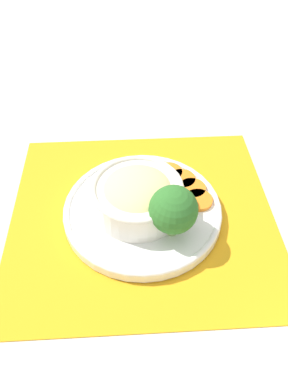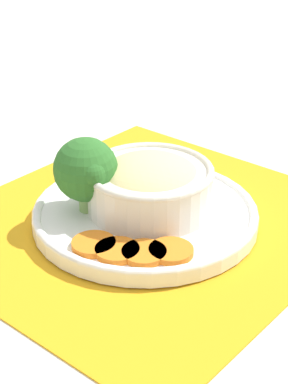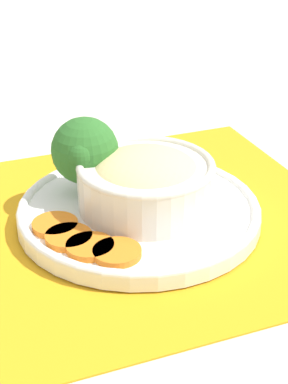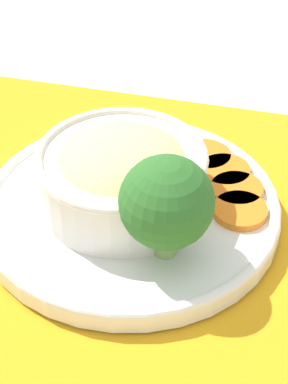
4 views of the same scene
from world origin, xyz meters
name	(u,v)px [view 2 (image 2 of 4)]	position (x,y,z in m)	size (l,w,h in m)	color
ground_plane	(145,224)	(0.00, 0.00, 0.00)	(4.00, 4.00, 0.00)	beige
placemat	(145,223)	(0.00, 0.00, 0.00)	(0.45, 0.48, 0.00)	orange
plate	(145,213)	(0.00, 0.00, 0.02)	(0.28, 0.28, 0.02)	white
bowl	(151,185)	(0.00, -0.01, 0.05)	(0.15, 0.15, 0.07)	silver
broccoli_floret	(86,170)	(0.05, 0.05, 0.07)	(0.08, 0.08, 0.09)	#84AD5B
carrot_slice_near	(94,244)	(-0.01, 0.10, 0.02)	(0.05, 0.05, 0.01)	orange
carrot_slice_middle	(117,251)	(-0.04, 0.09, 0.02)	(0.05, 0.05, 0.01)	orange
carrot_slice_far	(144,253)	(-0.07, 0.07, 0.02)	(0.05, 0.05, 0.01)	orange
carrot_slice_extra	(171,251)	(-0.09, 0.05, 0.02)	(0.05, 0.05, 0.01)	orange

